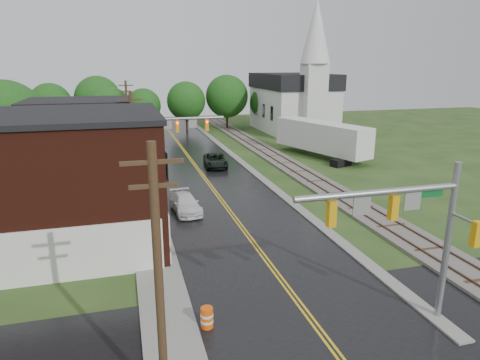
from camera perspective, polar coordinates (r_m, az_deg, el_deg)
name	(u,v)px	position (r m, az deg, el deg)	size (l,w,h in m)	color
main_road	(202,175)	(44.11, -5.08, 0.71)	(10.00, 90.00, 0.02)	black
cross_road	(324,337)	(19.41, 11.18, -19.89)	(60.00, 9.00, 0.02)	black
curb_right	(240,161)	(50.01, -0.04, 2.53)	(0.80, 70.00, 0.12)	gray
sidewalk_left	(143,193)	(38.67, -12.79, -1.73)	(2.40, 50.00, 0.12)	gray
brick_building	(41,183)	(28.33, -24.95, -0.32)	(14.30, 10.30, 8.30)	#42170E
yellow_house	(83,159)	(38.98, -20.20, 2.70)	(8.00, 7.00, 6.40)	tan
darkred_building	(100,150)	(47.92, -18.13, 3.88)	(7.00, 6.00, 4.40)	#3F0F0C
church	(296,96)	(71.48, 7.42, 11.01)	(10.40, 18.40, 20.00)	silver
railroad	(277,158)	(51.37, 4.92, 2.94)	(3.20, 80.00, 0.30)	#59544C
traffic_signal_near	(408,218)	(18.85, 21.50, -4.77)	(7.34, 0.30, 7.20)	gray
traffic_signal_far	(169,133)	(39.70, -9.41, 6.27)	(7.34, 0.43, 7.20)	gray
utility_pole_a	(159,279)	(13.63, -10.78, -12.90)	(1.80, 0.28, 9.00)	#382616
utility_pole_b	(134,147)	(34.62, -13.97, 4.27)	(1.80, 0.28, 9.00)	#382616
utility_pole_c	(128,115)	(56.38, -14.73, 8.36)	(1.80, 0.28, 9.00)	#382616
tree_left_b	(7,123)	(45.43, -28.63, 6.69)	(7.60, 7.60, 9.69)	black
tree_left_c	(65,123)	(52.71, -22.35, 7.03)	(6.00, 6.00, 7.65)	black
tree_left_e	(111,113)	(58.27, -16.81, 8.52)	(6.40, 6.40, 8.16)	black
suv_dark	(215,161)	(47.15, -3.29, 2.60)	(2.37, 5.13, 1.43)	black
pickup_white	(185,204)	(33.11, -7.29, -3.15)	(1.87, 4.60, 1.34)	white
semi_trailer	(322,137)	(52.80, 10.83, 5.68)	(7.02, 13.93, 4.22)	black
construction_barrel	(207,318)	(19.45, -4.44, -17.84)	(0.54, 0.54, 0.96)	#EC540A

